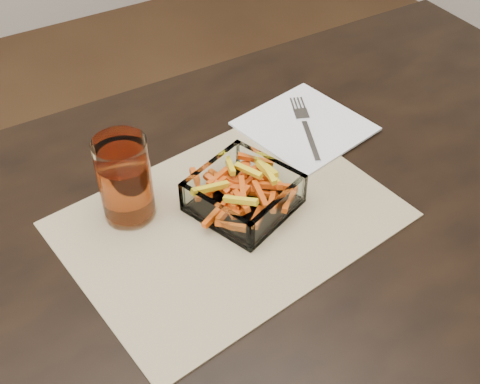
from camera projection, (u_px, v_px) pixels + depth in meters
name	position (u px, v px, depth m)	size (l,w,h in m)	color
dining_table	(215.00, 309.00, 0.85)	(1.60, 0.90, 0.75)	black
placemat	(230.00, 219.00, 0.86)	(0.45, 0.33, 0.00)	tan
glass_bowl	(244.00, 195.00, 0.86)	(0.17, 0.17, 0.05)	white
tumbler	(125.00, 182.00, 0.83)	(0.07, 0.07, 0.13)	white
napkin	(305.00, 126.00, 1.01)	(0.18, 0.18, 0.00)	white
fork	(305.00, 125.00, 1.01)	(0.08, 0.17, 0.00)	silver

